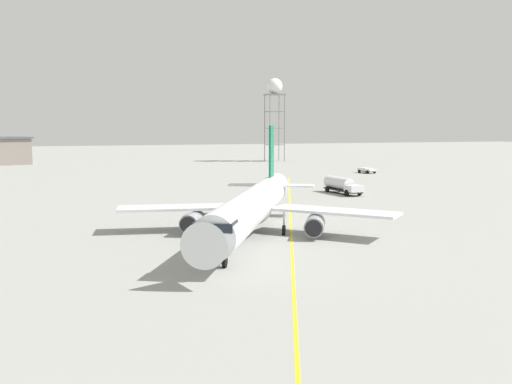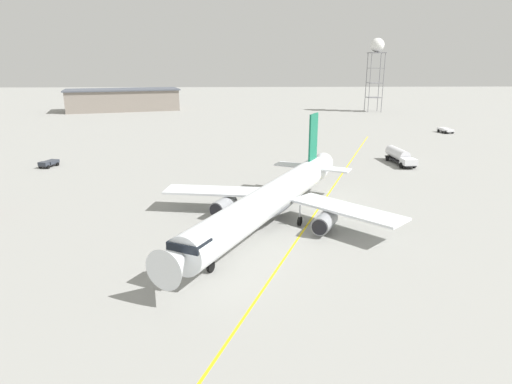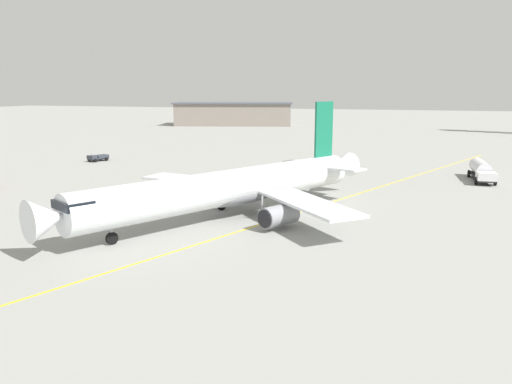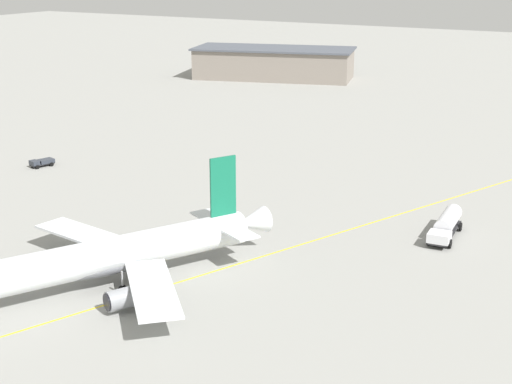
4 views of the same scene
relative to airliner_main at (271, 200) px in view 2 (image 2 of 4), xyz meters
name	(u,v)px [view 2 (image 2 of 4)]	position (x,y,z in m)	size (l,w,h in m)	color
ground_plane	(269,216)	(0.08, -3.12, -3.10)	(600.00, 600.00, 0.00)	gray
airliner_main	(271,200)	(0.00, 0.00, 0.00)	(28.60, 38.18, 11.82)	silver
baggage_truck_truck	(49,163)	(39.44, -31.96, -2.39)	(2.89, 4.14, 1.22)	#232326
pushback_tug_truck	(445,130)	(-53.17, -70.16, -2.29)	(3.24, 5.04, 1.30)	#232326
fuel_tanker_truck	(400,156)	(-27.00, -32.35, -1.51)	(3.41, 9.79, 2.87)	#232326
radar_tower	(377,50)	(-48.72, -124.66, 20.15)	(5.98, 5.98, 27.57)	slate
terminal_shed	(123,100)	(50.65, -132.81, 1.17)	(47.03, 28.99, 8.49)	gray
taxiway_centreline	(298,239)	(-2.68, 4.57, -3.09)	(54.74, 138.40, 0.01)	yellow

